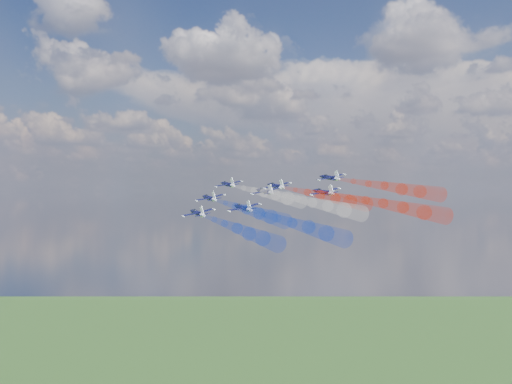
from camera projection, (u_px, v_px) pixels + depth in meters
The scene contains 16 objects.
jet_lead at pixel (228, 184), 197.38m from camera, with size 9.35×11.69×3.12m, color black, non-canonical shape.
trail_lead at pixel (264, 193), 173.90m from camera, with size 3.90×42.15×3.90m, color white, non-canonical shape.
jet_inner_left at pixel (210, 198), 182.15m from camera, with size 9.35×11.69×3.12m, color black, non-canonical shape.
trail_inner_left at pixel (247, 209), 158.68m from camera, with size 3.90×42.15×3.90m, color blue, non-canonical shape.
jet_inner_right at pixel (276, 186), 190.13m from camera, with size 9.35×11.69×3.12m, color black, non-canonical shape.
trail_inner_right at pixel (321, 195), 166.65m from camera, with size 3.90×42.15×3.90m, color red, non-canonical shape.
jet_outer_left at pixel (198, 213), 167.09m from camera, with size 9.35×11.69×3.12m, color black, non-canonical shape.
trail_outer_left at pixel (237, 228), 143.61m from camera, with size 3.90×42.15×3.90m, color blue, non-canonical shape.
jet_center_third at pixel (265, 191), 175.43m from camera, with size 9.35×11.69×3.12m, color black, non-canonical shape.
trail_center_third at pixel (312, 202), 151.95m from camera, with size 3.90×42.15×3.90m, color white, non-canonical shape.
jet_outer_right at pixel (330, 178), 183.58m from camera, with size 9.35×11.69×3.12m, color black, non-canonical shape.
trail_outer_right at pixel (384, 186), 160.10m from camera, with size 3.90×42.15×3.90m, color red, non-canonical shape.
jet_rear_left at pixel (243, 208), 160.10m from camera, with size 9.35×11.69×3.12m, color black, non-canonical shape.
trail_rear_left at pixel (292, 223), 136.62m from camera, with size 3.90×42.15×3.90m, color blue, non-canonical shape.
jet_rear_right at pixel (324, 192), 167.82m from camera, with size 9.35×11.69×3.12m, color black, non-canonical shape.
trail_rear_right at pixel (383, 204), 144.34m from camera, with size 3.90×42.15×3.90m, color red, non-canonical shape.
Camera 1 is at (107.73, -162.68, 172.03)m, focal length 43.09 mm.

